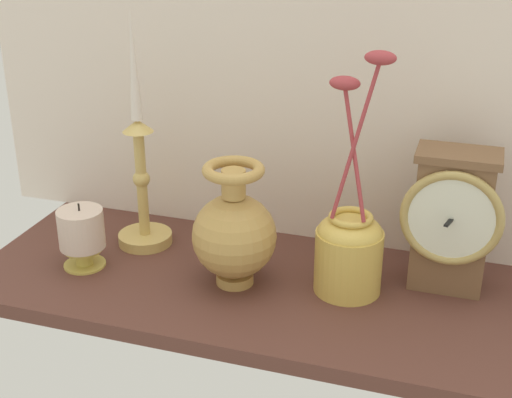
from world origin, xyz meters
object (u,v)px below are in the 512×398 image
(candlestick_tall_left, at_px, (141,178))
(brass_vase_bulbous, at_px, (234,232))
(brass_vase_jar, at_px, (349,245))
(pillar_candle_front, at_px, (82,234))
(mantel_clock, at_px, (452,220))

(candlestick_tall_left, height_order, brass_vase_bulbous, candlestick_tall_left)
(brass_vase_jar, relative_size, pillar_candle_front, 3.31)
(mantel_clock, xyz_separation_m, pillar_candle_front, (-0.56, -0.11, -0.06))
(mantel_clock, xyz_separation_m, brass_vase_bulbous, (-0.31, -0.09, -0.03))
(mantel_clock, relative_size, brass_vase_bulbous, 1.12)
(mantel_clock, xyz_separation_m, brass_vase_jar, (-0.14, -0.05, -0.04))
(brass_vase_bulbous, xyz_separation_m, brass_vase_jar, (0.17, 0.03, -0.01))
(mantel_clock, height_order, pillar_candle_front, mantel_clock)
(candlestick_tall_left, xyz_separation_m, brass_vase_bulbous, (0.19, -0.08, -0.03))
(brass_vase_jar, xyz_separation_m, pillar_candle_front, (-0.42, -0.06, -0.02))
(brass_vase_jar, bearing_deg, mantel_clock, 21.13)
(candlestick_tall_left, relative_size, pillar_candle_front, 3.64)
(brass_vase_jar, bearing_deg, pillar_candle_front, -172.30)
(brass_vase_bulbous, bearing_deg, brass_vase_jar, 11.08)
(mantel_clock, height_order, brass_vase_bulbous, mantel_clock)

